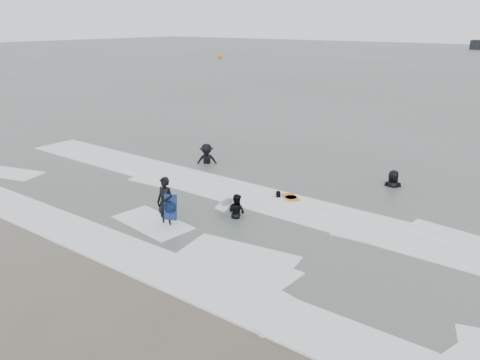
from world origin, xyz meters
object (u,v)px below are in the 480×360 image
Objects in this scene: surfer_wading at (237,218)px; surfer_right_far at (392,187)px; surfer_centre at (167,227)px; buoy at (220,57)px; surfer_breaker at (207,165)px; surfer_right_near at (279,199)px.

surfer_right_far reaches higher than surfer_wading.
surfer_right_far is (3.55, 7.03, 0.00)m from surfer_wading.
buoy is (-49.87, 63.66, 0.42)m from surfer_centre.
surfer_breaker is 6.02m from surfer_right_near.
surfer_breaker reaches higher than surfer_centre.
surfer_wading is 0.78× the size of surfer_right_far.
surfer_right_near is 0.77× the size of surfer_right_far.
surfer_centre is 0.98× the size of surfer_right_far.
surfer_breaker is 1.20× the size of buoy.
surfer_wading is at bearing -50.07° from buoy.
surfer_right_far reaches higher than surfer_centre.
surfer_breaker is 73.09m from buoy.
surfer_right_far is at bearing -19.91° from surfer_breaker.
buoy is at bearing -97.13° from surfer_right_near.
surfer_right_near is 0.92× the size of buoy.
surfer_right_near is at bearing -53.43° from surfer_breaker.
surfer_wading is 2.70m from surfer_right_near.
buoy is (-51.45, 61.47, 0.42)m from surfer_wading.
surfer_breaker is (-3.95, 6.81, 0.00)m from surfer_centre.
surfer_breaker reaches higher than surfer_wading.
surfer_breaker is at bearing -51.07° from buoy.
surfer_right_far is 1.19× the size of buoy.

